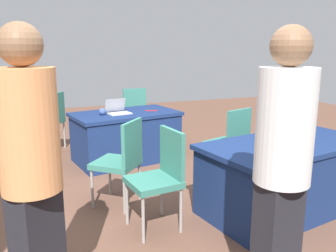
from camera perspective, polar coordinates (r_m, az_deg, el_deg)
ground_plane at (r=3.71m, az=1.10°, el=-14.25°), size 14.40×14.40×0.00m
table_foreground at (r=5.33m, az=-6.88°, el=-1.67°), size 1.67×1.16×0.74m
table_mid_left at (r=3.88m, az=18.60°, el=-7.75°), size 1.94×1.22×0.74m
chair_near_front at (r=3.77m, az=-7.55°, el=-5.12°), size 0.62×0.62×0.94m
chair_tucked_left at (r=6.06m, az=-18.59°, el=1.32°), size 0.61×0.61×0.97m
chair_tucked_right at (r=3.28m, az=-1.32°, el=-7.71°), size 0.49×0.49×0.95m
chair_aisle at (r=4.49m, az=10.15°, el=-2.22°), size 0.56×0.56×0.95m
chair_by_pillar at (r=6.50m, az=-5.66°, el=2.65°), size 0.46×0.46×0.97m
person_attendee_standing at (r=2.23m, az=18.18°, el=-5.28°), size 0.40×0.40×1.81m
person_organiser at (r=2.14m, az=-21.45°, el=-6.15°), size 0.48×0.48×1.82m
laptop_silver at (r=5.17m, az=-8.15°, el=2.47°), size 0.37×0.35×0.21m
yarn_ball at (r=5.08m, az=-10.64°, el=2.34°), size 0.10×0.10×0.10m
scissors_red at (r=5.35m, az=-2.73°, el=2.54°), size 0.18×0.10×0.01m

